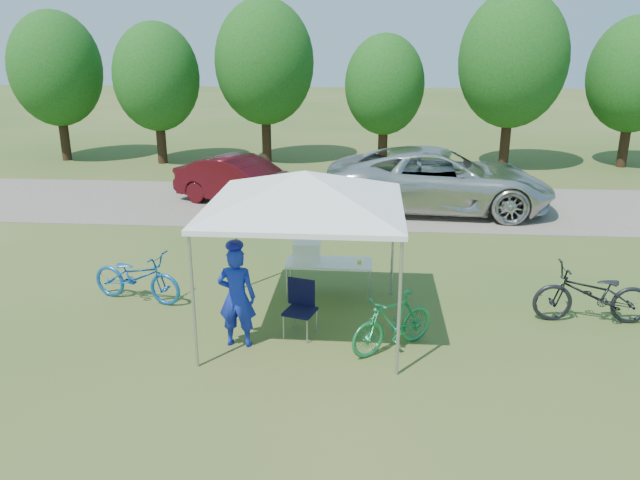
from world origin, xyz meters
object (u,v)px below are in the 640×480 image
object	(u,v)px
bike_blue	(137,277)
bike_dark	(593,294)
cyclist	(237,297)
folding_chair	(301,303)
bike_green	(393,322)
sedan	(243,181)
cooler	(307,252)
folding_table	(329,264)
minivan	(439,180)

from	to	relation	value
bike_blue	bike_dark	bearing A→B (deg)	-77.51
cyclist	folding_chair	bearing A→B (deg)	-151.22
bike_green	sedan	size ratio (longest dim) A/B	0.38
cooler	bike_green	world-z (taller)	cooler
folding_table	cooler	distance (m)	0.49
folding_table	bike_dark	size ratio (longest dim) A/B	0.82
bike_green	minivan	xyz separation A→B (m)	(1.52, 8.40, 0.41)
bike_blue	bike_green	world-z (taller)	bike_blue
minivan	sedan	world-z (taller)	minivan
folding_chair	folding_table	bearing A→B (deg)	94.35
folding_chair	bike_dark	xyz separation A→B (m)	(4.98, 0.82, -0.03)
folding_chair	bike_green	distance (m)	1.58
folding_table	minivan	size ratio (longest dim) A/B	0.26
folding_chair	cyclist	bearing A→B (deg)	-136.18
bike_green	folding_chair	bearing A→B (deg)	-144.47
bike_dark	sedan	xyz separation A→B (m)	(-7.57, 7.29, 0.19)
bike_dark	sedan	size ratio (longest dim) A/B	0.48
cyclist	bike_dark	world-z (taller)	cyclist
folding_table	bike_blue	size ratio (longest dim) A/B	0.89
bike_dark	minivan	world-z (taller)	minivan
bike_dark	cyclist	bearing A→B (deg)	-77.63
bike_blue	sedan	bearing A→B (deg)	9.36
bike_blue	minivan	size ratio (longest dim) A/B	0.29
folding_chair	bike_blue	bearing A→B (deg)	177.87
bike_green	bike_dark	distance (m)	3.70
folding_chair	bike_blue	xyz separation A→B (m)	(-3.21, 1.09, -0.07)
sedan	cooler	bearing A→B (deg)	-132.80
folding_table	cyclist	distance (m)	2.53
folding_chair	minivan	xyz separation A→B (m)	(3.03, 7.95, 0.34)
cooler	cyclist	size ratio (longest dim) A/B	0.31
bike_blue	sedan	xyz separation A→B (m)	(0.62, 7.02, 0.23)
bike_green	bike_dark	world-z (taller)	bike_dark
folding_chair	bike_dark	world-z (taller)	bike_dark
folding_chair	bike_green	size ratio (longest dim) A/B	0.58
cyclist	bike_dark	distance (m)	6.09
minivan	sedan	xyz separation A→B (m)	(-5.62, 0.16, -0.18)
cooler	sedan	world-z (taller)	sedan
folding_chair	minivan	world-z (taller)	minivan
cyclist	bike_blue	size ratio (longest dim) A/B	0.91
folding_chair	bike_dark	distance (m)	5.05
folding_table	minivan	xyz separation A→B (m)	(2.68, 6.30, 0.26)
folding_table	bike_dark	xyz separation A→B (m)	(4.62, -0.83, -0.10)
folding_table	sedan	distance (m)	7.10
sedan	folding_table	bearing A→B (deg)	-129.59
bike_blue	bike_dark	xyz separation A→B (m)	(8.19, -0.27, 0.04)
folding_chair	cooler	size ratio (longest dim) A/B	1.77
cyclist	cooler	bearing A→B (deg)	-111.03
folding_table	bike_dark	world-z (taller)	bike_dark
folding_chair	bike_green	world-z (taller)	bike_green
folding_table	cooler	size ratio (longest dim) A/B	3.12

